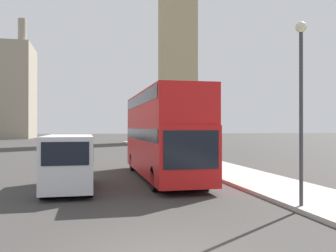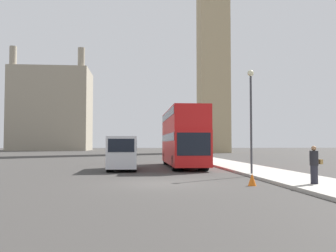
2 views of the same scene
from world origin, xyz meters
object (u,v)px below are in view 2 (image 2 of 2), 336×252
(white_van, at_px, (123,152))
(street_lamp, at_px, (251,105))
(red_double_decker_bus, at_px, (183,136))
(pedestrian, at_px, (314,165))
(parked_sedan, at_px, (124,151))

(white_van, height_order, street_lamp, street_lamp)
(red_double_decker_bus, relative_size, pedestrian, 6.90)
(pedestrian, bearing_deg, red_double_decker_bus, 105.24)
(red_double_decker_bus, height_order, white_van, red_double_decker_bus)
(red_double_decker_bus, distance_m, parked_sedan, 29.80)
(white_van, height_order, pedestrian, white_van)
(street_lamp, bearing_deg, pedestrian, -80.64)
(pedestrian, xyz_separation_m, parked_sedan, (-9.27, 43.09, -0.29))
(white_van, relative_size, parked_sedan, 1.27)
(street_lamp, bearing_deg, red_double_decker_bus, 109.05)
(white_van, bearing_deg, street_lamp, -36.17)
(street_lamp, bearing_deg, white_van, 143.83)
(pedestrian, relative_size, parked_sedan, 0.38)
(pedestrian, distance_m, parked_sedan, 44.07)
(red_double_decker_bus, bearing_deg, parked_sedan, 100.64)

